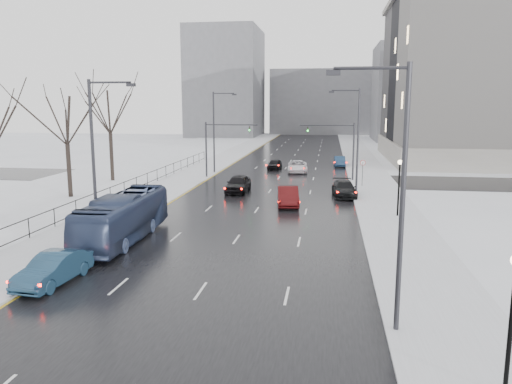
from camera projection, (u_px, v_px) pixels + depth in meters
The scene contains 27 objects.
road at pixel (287, 166), 68.82m from camera, with size 16.00×150.00×0.04m, color black.
cross_road at pixel (278, 179), 57.13m from camera, with size 130.00×10.00×0.04m, color black.
sidewalk_left at pixel (213, 165), 70.32m from camera, with size 5.00×150.00×0.16m, color silver.
sidewalk_right at pixel (364, 167), 67.31m from camera, with size 5.00×150.00×0.16m, color silver.
park_strip at pixel (148, 164), 71.68m from camera, with size 14.00×150.00×0.12m, color white.
tree_park_d at pixel (71, 198), 46.05m from camera, with size 8.75×8.75×12.50m, color black, non-canonical shape.
tree_park_e at pixel (113, 181), 55.85m from camera, with size 9.45×9.45×13.50m, color black, non-canonical shape.
iron_fence at pixel (100, 197), 41.31m from camera, with size 0.06×70.00×1.30m.
streetlight_r_near at pixel (397, 187), 17.97m from camera, with size 2.95×0.25×10.00m.
streetlight_r_mid at pixel (356, 135), 47.19m from camera, with size 2.95×0.25×10.00m.
streetlight_l_near at pixel (97, 153), 30.05m from camera, with size 2.95×0.25×10.00m.
streetlight_l_far at pixel (216, 128), 61.22m from camera, with size 2.95×0.25×10.00m.
lamppost_r_mid at pixel (399, 180), 37.51m from camera, with size 0.36×0.36×4.28m.
mast_signal_right at pixel (344, 144), 55.37m from camera, with size 6.10×0.33×6.50m.
mast_signal_left at pixel (215, 143), 57.47m from camera, with size 6.10×0.33×6.50m.
no_uturn_sign at pixel (363, 165), 51.52m from camera, with size 0.60×0.06×2.70m.
bldg_far_right at pixel (427, 93), 116.47m from camera, with size 24.00×20.00×22.00m, color slate.
bldg_far_left at pixel (226, 83), 132.85m from camera, with size 18.00×22.00×28.00m, color slate.
bldg_far_center at pixel (324, 102), 144.61m from camera, with size 30.00×18.00×18.00m, color slate.
sedan_left_near at pixel (53, 269), 23.85m from camera, with size 1.58×4.52×1.49m, color navy.
bus at pixel (124, 217), 31.40m from camera, with size 2.47×10.57×2.95m, color navy.
sedan_center_near at pixel (238, 184), 48.58m from camera, with size 2.00×4.97×1.69m, color black.
sedan_right_near at pixel (288, 196), 42.21m from camera, with size 1.71×4.91×1.62m, color #430B0C.
sedan_right_cross at pixel (298, 166), 62.90m from camera, with size 2.41×5.22×1.45m, color white.
sedan_right_far at pixel (344, 189), 46.38m from camera, with size 2.04×5.02×1.46m, color black.
sedan_center_far at pixel (275, 164), 65.68m from camera, with size 1.58×3.92×1.34m, color black.
sedan_right_distant at pixel (340, 161), 68.87m from camera, with size 1.44×4.12×1.36m, color navy.
Camera 1 is at (5.73, -8.28, 8.57)m, focal length 35.00 mm.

